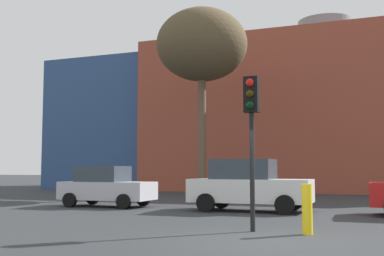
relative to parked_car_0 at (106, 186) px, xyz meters
name	(u,v)px	position (x,y,z in m)	size (l,w,h in m)	color
ground_plane	(272,241)	(8.22, -6.90, -0.82)	(200.00, 200.00, 0.00)	#2D3033
building_backdrop	(327,118)	(7.02, 19.87, 4.52)	(42.85, 12.86, 12.80)	#9E4733
parked_car_0	(106,186)	(0.00, 0.00, 0.00)	(3.80, 1.87, 1.65)	silver
parked_car_1	(249,185)	(5.98, 0.00, 0.12)	(4.35, 2.13, 1.88)	white
traffic_light_island	(251,117)	(7.48, -5.59, 2.00)	(0.36, 0.36, 3.82)	black
bare_tree_0	(202,46)	(1.67, 6.99, 7.41)	(4.96, 4.96, 10.28)	brown
bollard_yellow_0	(307,209)	(8.80, -5.64, -0.23)	(0.24, 0.24, 1.17)	yellow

